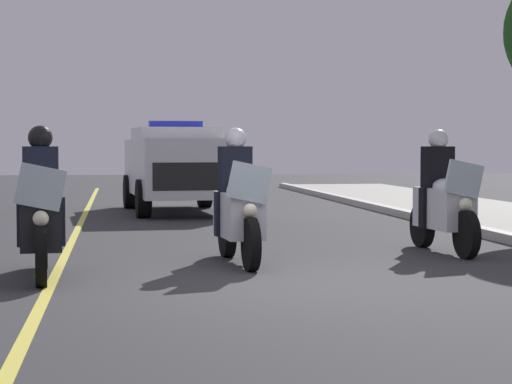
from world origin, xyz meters
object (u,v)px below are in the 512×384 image
Objects in this scene: police_motorcycle_lead_left at (41,216)px; police_motorcycle_trailing at (443,203)px; police_suv at (176,165)px; police_motorcycle_lead_right at (238,208)px.

police_motorcycle_trailing is at bearing 108.12° from police_motorcycle_lead_left.
police_motorcycle_lead_left and police_motorcycle_trailing have the same top height.
police_suv is at bearing -159.95° from police_motorcycle_trailing.
police_suv is (-8.70, -3.17, 0.37)m from police_motorcycle_trailing.
police_motorcycle_lead_right is 9.51m from police_suv.
police_motorcycle_lead_left and police_motorcycle_lead_right have the same top height.
police_motorcycle_lead_right is 1.00× the size of police_motorcycle_trailing.
police_motorcycle_lead_right is 3.08m from police_motorcycle_trailing.
police_motorcycle_lead_left is 0.43× the size of police_suv.
police_motorcycle_lead_left is 1.00× the size of police_motorcycle_lead_right.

